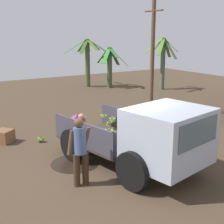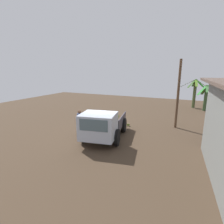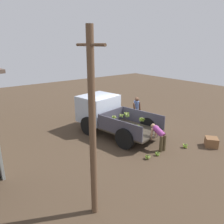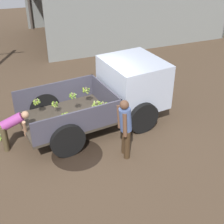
{
  "view_description": "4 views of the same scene",
  "coord_description": "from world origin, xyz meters",
  "px_view_note": "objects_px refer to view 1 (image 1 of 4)",
  "views": [
    {
      "loc": [
        7.05,
        -4.54,
        3.76
      ],
      "look_at": [
        -0.49,
        0.2,
        1.46
      ],
      "focal_mm": 50.0,
      "sensor_mm": 36.0,
      "label": 1
    },
    {
      "loc": [
        9.84,
        5.24,
        4.31
      ],
      "look_at": [
        -0.47,
        0.57,
        1.58
      ],
      "focal_mm": 28.0,
      "sensor_mm": 36.0,
      "label": 2
    },
    {
      "loc": [
        -8.22,
        7.18,
        4.65
      ],
      "look_at": [
        -0.03,
        0.83,
        1.4
      ],
      "focal_mm": 35.0,
      "sensor_mm": 36.0,
      "label": 3
    },
    {
      "loc": [
        -1.86,
        -7.77,
        5.5
      ],
      "look_at": [
        0.42,
        -0.57,
        0.95
      ],
      "focal_mm": 50.0,
      "sensor_mm": 36.0,
      "label": 4
    }
  ],
  "objects_px": {
    "person_worker_loading": "(77,123)",
    "wooden_crate_0": "(4,136)",
    "banana_bunch_on_ground_0": "(85,134)",
    "banana_bunch_on_ground_2": "(99,132)",
    "person_foreground_visitor": "(80,149)",
    "utility_pole": "(152,58)",
    "cargo_truck": "(154,138)",
    "banana_bunch_on_ground_1": "(41,139)"
  },
  "relations": [
    {
      "from": "person_worker_loading",
      "to": "utility_pole",
      "type": "bearing_deg",
      "value": 110.72
    },
    {
      "from": "banana_bunch_on_ground_2",
      "to": "wooden_crate_0",
      "type": "distance_m",
      "value": 3.39
    },
    {
      "from": "utility_pole",
      "to": "wooden_crate_0",
      "type": "distance_m",
      "value": 7.06
    },
    {
      "from": "banana_bunch_on_ground_0",
      "to": "banana_bunch_on_ground_2",
      "type": "relative_size",
      "value": 0.89
    },
    {
      "from": "banana_bunch_on_ground_1",
      "to": "banana_bunch_on_ground_2",
      "type": "bearing_deg",
      "value": 80.51
    },
    {
      "from": "utility_pole",
      "to": "person_worker_loading",
      "type": "height_order",
      "value": "utility_pole"
    },
    {
      "from": "banana_bunch_on_ground_0",
      "to": "banana_bunch_on_ground_1",
      "type": "bearing_deg",
      "value": -100.69
    },
    {
      "from": "wooden_crate_0",
      "to": "person_worker_loading",
      "type": "bearing_deg",
      "value": 57.93
    },
    {
      "from": "banana_bunch_on_ground_0",
      "to": "person_foreground_visitor",
      "type": "bearing_deg",
      "value": -28.89
    },
    {
      "from": "wooden_crate_0",
      "to": "banana_bunch_on_ground_2",
      "type": "bearing_deg",
      "value": 72.44
    },
    {
      "from": "utility_pole",
      "to": "banana_bunch_on_ground_0",
      "type": "xyz_separation_m",
      "value": [
        1.09,
        -3.97,
        -2.51
      ]
    },
    {
      "from": "person_foreground_visitor",
      "to": "utility_pole",
      "type": "bearing_deg",
      "value": -49.72
    },
    {
      "from": "banana_bunch_on_ground_2",
      "to": "banana_bunch_on_ground_0",
      "type": "bearing_deg",
      "value": -96.04
    },
    {
      "from": "banana_bunch_on_ground_2",
      "to": "cargo_truck",
      "type": "bearing_deg",
      "value": -6.8
    },
    {
      "from": "person_foreground_visitor",
      "to": "banana_bunch_on_ground_0",
      "type": "bearing_deg",
      "value": -25.57
    },
    {
      "from": "banana_bunch_on_ground_0",
      "to": "wooden_crate_0",
      "type": "distance_m",
      "value": 2.84
    },
    {
      "from": "banana_bunch_on_ground_2",
      "to": "utility_pole",
      "type": "bearing_deg",
      "value": 108.57
    },
    {
      "from": "person_worker_loading",
      "to": "banana_bunch_on_ground_1",
      "type": "distance_m",
      "value": 1.41
    },
    {
      "from": "utility_pole",
      "to": "banana_bunch_on_ground_2",
      "type": "distance_m",
      "value": 4.38
    },
    {
      "from": "banana_bunch_on_ground_0",
      "to": "wooden_crate_0",
      "type": "relative_size",
      "value": 0.4
    },
    {
      "from": "banana_bunch_on_ground_1",
      "to": "person_worker_loading",
      "type": "bearing_deg",
      "value": 57.23
    },
    {
      "from": "banana_bunch_on_ground_0",
      "to": "banana_bunch_on_ground_1",
      "type": "relative_size",
      "value": 0.78
    },
    {
      "from": "cargo_truck",
      "to": "banana_bunch_on_ground_2",
      "type": "height_order",
      "value": "cargo_truck"
    },
    {
      "from": "utility_pole",
      "to": "banana_bunch_on_ground_1",
      "type": "relative_size",
      "value": 18.34
    },
    {
      "from": "banana_bunch_on_ground_1",
      "to": "wooden_crate_0",
      "type": "distance_m",
      "value": 1.28
    },
    {
      "from": "person_foreground_visitor",
      "to": "cargo_truck",
      "type": "bearing_deg",
      "value": -102.77
    },
    {
      "from": "person_worker_loading",
      "to": "wooden_crate_0",
      "type": "distance_m",
      "value": 2.61
    },
    {
      "from": "utility_pole",
      "to": "banana_bunch_on_ground_0",
      "type": "height_order",
      "value": "utility_pole"
    },
    {
      "from": "person_foreground_visitor",
      "to": "person_worker_loading",
      "type": "distance_m",
      "value": 3.14
    },
    {
      "from": "utility_pole",
      "to": "person_foreground_visitor",
      "type": "height_order",
      "value": "utility_pole"
    },
    {
      "from": "wooden_crate_0",
      "to": "person_foreground_visitor",
      "type": "bearing_deg",
      "value": 11.78
    },
    {
      "from": "utility_pole",
      "to": "banana_bunch_on_ground_1",
      "type": "height_order",
      "value": "utility_pole"
    },
    {
      "from": "banana_bunch_on_ground_0",
      "to": "wooden_crate_0",
      "type": "bearing_deg",
      "value": -109.82
    },
    {
      "from": "utility_pole",
      "to": "cargo_truck",
      "type": "bearing_deg",
      "value": -38.29
    },
    {
      "from": "person_worker_loading",
      "to": "banana_bunch_on_ground_0",
      "type": "relative_size",
      "value": 5.2
    },
    {
      "from": "cargo_truck",
      "to": "person_worker_loading",
      "type": "height_order",
      "value": "cargo_truck"
    },
    {
      "from": "utility_pole",
      "to": "person_worker_loading",
      "type": "relative_size",
      "value": 4.5
    },
    {
      "from": "banana_bunch_on_ground_0",
      "to": "banana_bunch_on_ground_2",
      "type": "bearing_deg",
      "value": 83.96
    },
    {
      "from": "cargo_truck",
      "to": "banana_bunch_on_ground_2",
      "type": "bearing_deg",
      "value": 162.4
    },
    {
      "from": "cargo_truck",
      "to": "banana_bunch_on_ground_1",
      "type": "distance_m",
      "value": 4.54
    },
    {
      "from": "utility_pole",
      "to": "banana_bunch_on_ground_1",
      "type": "bearing_deg",
      "value": -81.91
    },
    {
      "from": "cargo_truck",
      "to": "banana_bunch_on_ground_1",
      "type": "xyz_separation_m",
      "value": [
        -4.1,
        -1.7,
        -0.94
      ]
    }
  ]
}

